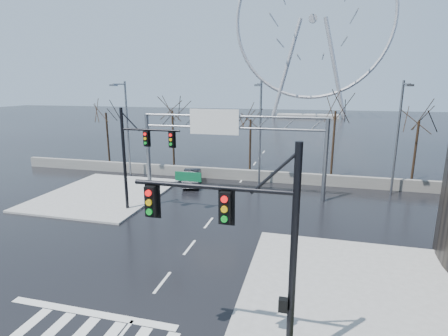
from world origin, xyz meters
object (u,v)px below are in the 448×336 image
(ferris_wheel, at_px, (313,26))
(sign_gantry, at_px, (227,137))
(signal_mast_near, at_px, (252,236))
(car, at_px, (192,177))
(signal_mast_far, at_px, (137,150))

(ferris_wheel, bearing_deg, sign_gantry, -93.84)
(signal_mast_near, bearing_deg, ferris_wheel, 90.08)
(signal_mast_near, xyz_separation_m, sign_gantry, (-5.52, 19.00, 0.31))
(signal_mast_near, relative_size, car, 1.77)
(signal_mast_far, bearing_deg, signal_mast_near, -49.74)
(sign_gantry, bearing_deg, ferris_wheel, 86.16)
(ferris_wheel, distance_m, car, 82.57)
(signal_mast_near, height_order, ferris_wheel, ferris_wheel)
(signal_mast_near, relative_size, signal_mast_far, 1.00)
(signal_mast_far, distance_m, car, 9.13)
(signal_mast_far, relative_size, sign_gantry, 0.49)
(signal_mast_far, xyz_separation_m, sign_gantry, (5.49, 6.00, 0.35))
(sign_gantry, height_order, car, sign_gantry)
(signal_mast_far, distance_m, ferris_wheel, 89.30)
(car, bearing_deg, sign_gantry, -41.27)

